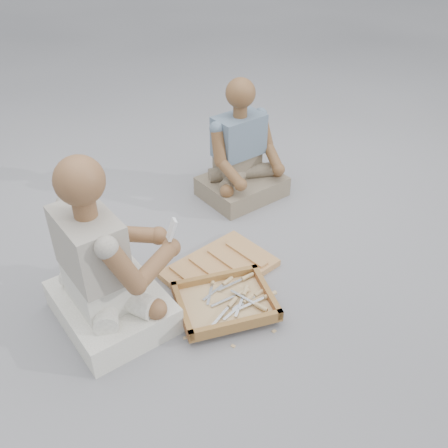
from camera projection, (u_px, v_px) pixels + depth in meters
ground at (236, 276)px, 2.69m from camera, size 60.00×60.00×0.00m
carved_panel at (220, 269)px, 2.71m from camera, size 0.62×0.46×0.04m
tool_tray at (225, 302)px, 2.44m from camera, size 0.55×0.48×0.06m
chisel_0 at (244, 278)px, 2.57m from camera, size 0.22×0.02×0.02m
chisel_1 at (257, 295)px, 2.48m from camera, size 0.22×0.04×0.02m
chisel_2 at (213, 283)px, 2.55m from camera, size 0.16×0.18×0.02m
chisel_3 at (225, 283)px, 2.55m from camera, size 0.22×0.08×0.02m
chisel_4 at (239, 294)px, 2.48m from camera, size 0.22×0.02×0.02m
chisel_5 at (266, 297)px, 2.45m from camera, size 0.22×0.03×0.02m
chisel_6 at (245, 301)px, 2.44m from camera, size 0.22×0.08×0.02m
chisel_7 at (257, 305)px, 2.40m from camera, size 0.08×0.22×0.02m
chisel_8 at (244, 294)px, 2.47m from camera, size 0.18×0.15×0.02m
chisel_9 at (230, 305)px, 2.40m from camera, size 0.21×0.11×0.02m
wood_chip_0 at (274, 331)px, 2.36m from camera, size 0.02×0.02×0.00m
wood_chip_1 at (163, 311)px, 2.47m from camera, size 0.02×0.02×0.00m
wood_chip_2 at (252, 288)px, 2.61m from camera, size 0.02×0.02×0.00m
wood_chip_3 at (196, 267)px, 2.75m from camera, size 0.02×0.02×0.00m
wood_chip_4 at (270, 301)px, 2.53m from camera, size 0.02×0.02×0.00m
wood_chip_5 at (233, 346)px, 2.29m from camera, size 0.02×0.02×0.00m
wood_chip_6 at (159, 325)px, 2.39m from camera, size 0.02×0.02×0.00m
wood_chip_7 at (174, 328)px, 2.38m from camera, size 0.02×0.02×0.00m
wood_chip_8 at (153, 295)px, 2.57m from camera, size 0.02×0.02×0.00m
wood_chip_9 at (166, 281)px, 2.65m from camera, size 0.02×0.02×0.00m
wood_chip_10 at (185, 338)px, 2.33m from camera, size 0.02×0.02×0.00m
wood_chip_11 at (193, 335)px, 2.34m from camera, size 0.02×0.02×0.00m
wood_chip_12 at (201, 312)px, 2.47m from camera, size 0.02×0.02×0.00m
wood_chip_13 at (273, 306)px, 2.50m from camera, size 0.02×0.02×0.00m
craftsman at (104, 271)px, 2.26m from camera, size 0.60×0.59×0.89m
companion at (241, 159)px, 3.23m from camera, size 0.53×0.44×0.79m
mobile_phone at (172, 230)px, 2.31m from camera, size 0.06×0.05×0.11m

